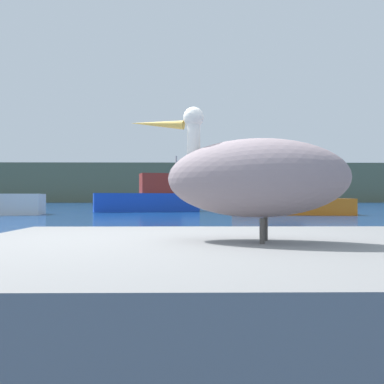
{
  "coord_description": "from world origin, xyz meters",
  "views": [
    {
      "loc": [
        0.51,
        -2.83,
        1.05
      ],
      "look_at": [
        0.77,
        18.66,
        1.33
      ],
      "focal_mm": 36.95,
      "sensor_mm": 36.0,
      "label": 1
    }
  ],
  "objects_px": {
    "fishing_boat_blue": "(150,198)",
    "fishing_boat_yellow": "(287,198)",
    "pelican": "(253,177)",
    "fishing_boat_orange": "(289,202)"
  },
  "relations": [
    {
      "from": "fishing_boat_blue",
      "to": "fishing_boat_yellow",
      "type": "distance_m",
      "value": 16.5
    },
    {
      "from": "pelican",
      "to": "fishing_boat_orange",
      "type": "bearing_deg",
      "value": -87.39
    },
    {
      "from": "pelican",
      "to": "fishing_boat_orange",
      "type": "height_order",
      "value": "fishing_boat_orange"
    },
    {
      "from": "pelican",
      "to": "fishing_boat_blue",
      "type": "relative_size",
      "value": 0.19
    },
    {
      "from": "fishing_boat_blue",
      "to": "fishing_boat_orange",
      "type": "bearing_deg",
      "value": -46.1
    },
    {
      "from": "pelican",
      "to": "fishing_boat_orange",
      "type": "distance_m",
      "value": 21.84
    },
    {
      "from": "fishing_boat_orange",
      "to": "pelican",
      "type": "bearing_deg",
      "value": 82.17
    },
    {
      "from": "fishing_boat_yellow",
      "to": "fishing_boat_orange",
      "type": "height_order",
      "value": "fishing_boat_yellow"
    },
    {
      "from": "fishing_boat_blue",
      "to": "fishing_boat_yellow",
      "type": "height_order",
      "value": "fishing_boat_yellow"
    },
    {
      "from": "pelican",
      "to": "fishing_boat_yellow",
      "type": "bearing_deg",
      "value": -86.76
    }
  ]
}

